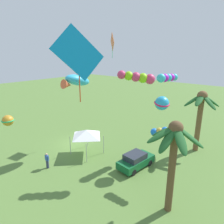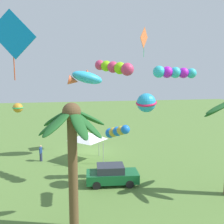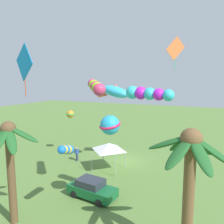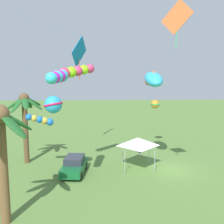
% 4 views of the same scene
% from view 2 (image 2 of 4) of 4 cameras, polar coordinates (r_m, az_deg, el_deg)
% --- Properties ---
extents(ground_plane, '(120.00, 120.00, 0.00)m').
position_cam_2_polar(ground_plane, '(26.98, -4.83, -9.28)').
color(ground_plane, '#567A38').
extents(palm_tree_0, '(3.70, 3.65, 6.76)m').
position_cam_2_polar(palm_tree_0, '(12.38, -9.56, -5.80)').
color(palm_tree_0, brown).
rests_on(palm_tree_0, ground).
extents(parked_car_0, '(4.08, 2.16, 1.51)m').
position_cam_2_polar(parked_car_0, '(18.69, -0.05, -14.72)').
color(parked_car_0, '#145B2D').
rests_on(parked_car_0, ground).
extents(spectator_0, '(0.26, 0.55, 1.59)m').
position_cam_2_polar(spectator_0, '(24.53, -16.63, -9.35)').
color(spectator_0, '#2D3351').
rests_on(spectator_0, ground).
extents(festival_tent, '(2.86, 2.86, 2.85)m').
position_cam_2_polar(festival_tent, '(23.32, -5.83, -5.74)').
color(festival_tent, '#9E9EA3').
rests_on(festival_tent, ground).
extents(kite_diamond_0, '(1.41, 1.72, 3.05)m').
position_cam_2_polar(kite_diamond_0, '(25.84, 7.65, 17.11)').
color(kite_diamond_0, orange).
extents(kite_diamond_1, '(3.10, 1.33, 4.63)m').
position_cam_2_polar(kite_diamond_1, '(17.50, -22.66, 16.61)').
color(kite_diamond_1, '#0A76B5').
extents(kite_tube_2, '(1.16, 2.20, 1.13)m').
position_cam_2_polar(kite_tube_2, '(14.85, 1.06, -4.68)').
color(kite_tube_2, blue).
extents(kite_fish_3, '(3.57, 1.54, 1.80)m').
position_cam_2_polar(kite_fish_3, '(23.94, -6.41, 8.11)').
color(kite_fish_3, '#30AEDA').
extents(kite_ball_4, '(1.51, 1.51, 0.98)m').
position_cam_2_polar(kite_ball_4, '(25.94, -21.55, 0.94)').
color(kite_ball_4, '#C18524').
extents(kite_tube_5, '(3.24, 1.13, 0.91)m').
position_cam_2_polar(kite_tube_5, '(18.27, 14.39, 9.14)').
color(kite_tube_5, '#31C2D3').
extents(kite_tube_6, '(2.47, 2.77, 1.22)m').
position_cam_2_polar(kite_tube_6, '(17.67, 0.68, 10.60)').
color(kite_tube_6, '#D43666').
extents(kite_ball_7, '(2.02, 2.02, 1.33)m').
position_cam_2_polar(kite_ball_7, '(16.75, 8.19, 2.20)').
color(kite_ball_7, '#26A0D4').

